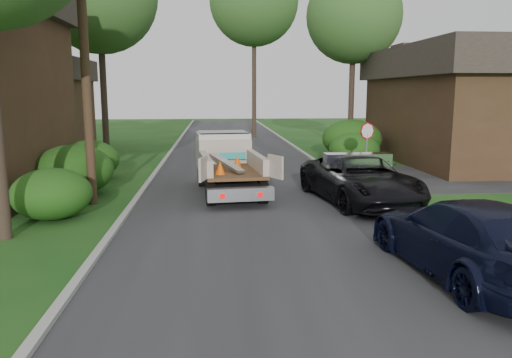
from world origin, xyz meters
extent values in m
plane|color=#164814|center=(0.00, 0.00, 0.00)|extent=(120.00, 120.00, 0.00)
cube|color=#28282B|center=(0.00, 10.00, 0.00)|extent=(8.00, 90.00, 0.02)
cube|color=#9E9E99|center=(-4.10, 10.00, 0.06)|extent=(0.20, 90.00, 0.12)
cube|color=#9E9E99|center=(4.10, 10.00, 0.06)|extent=(0.20, 90.00, 0.12)
cylinder|color=slate|center=(5.20, 9.00, 1.00)|extent=(0.06, 0.06, 2.00)
cylinder|color=#B20A0A|center=(5.20, 9.00, 2.10)|extent=(0.71, 0.32, 0.76)
cylinder|color=#382619|center=(-5.50, 5.00, 5.00)|extent=(0.30, 0.30, 10.00)
cube|color=#3D2919|center=(-13.50, 22.00, 2.25)|extent=(7.00, 7.00, 4.50)
cube|color=#332B26|center=(-13.50, 22.00, 5.20)|extent=(7.56, 7.56, 1.40)
cube|color=#332B26|center=(-13.50, 22.00, 5.90)|extent=(1.05, 7.56, 0.20)
cube|color=#3D2919|center=(13.00, 14.00, 2.25)|extent=(9.00, 12.00, 4.50)
cube|color=#332B26|center=(13.00, 14.00, 5.30)|extent=(9.72, 12.96, 1.60)
cube|color=#332B26|center=(13.00, 14.00, 6.10)|extent=(9.72, 1.80, 0.20)
ellipsoid|color=#13410F|center=(-6.20, 3.00, 0.77)|extent=(2.34, 2.34, 1.53)
ellipsoid|color=#13410F|center=(-6.50, 6.50, 0.94)|extent=(2.86, 2.86, 1.87)
ellipsoid|color=#13410F|center=(-6.80, 10.00, 0.85)|extent=(2.60, 2.60, 1.70)
ellipsoid|color=#13410F|center=(5.80, 13.00, 0.85)|extent=(2.60, 2.60, 1.70)
ellipsoid|color=#13410F|center=(6.50, 16.00, 1.10)|extent=(3.38, 3.38, 2.21)
cylinder|color=#2D2119|center=(-7.50, 17.00, 4.50)|extent=(0.36, 0.36, 9.00)
cylinder|color=#2D2119|center=(7.50, 20.00, 4.25)|extent=(0.36, 0.36, 8.50)
sphere|color=#366224|center=(7.50, 20.00, 8.50)|extent=(6.00, 6.00, 6.00)
cylinder|color=#2D2119|center=(2.00, 30.00, 5.50)|extent=(0.36, 0.36, 11.00)
sphere|color=#366224|center=(2.00, 30.00, 11.00)|extent=(7.20, 7.20, 7.20)
cylinder|color=black|center=(-1.87, 7.90, 0.42)|extent=(0.37, 0.87, 0.84)
cylinder|color=black|center=(-0.10, 8.08, 0.42)|extent=(0.37, 0.87, 0.84)
cylinder|color=black|center=(-1.51, 4.36, 0.42)|extent=(0.37, 0.87, 0.84)
cylinder|color=black|center=(0.26, 4.55, 0.42)|extent=(0.37, 0.87, 0.84)
cube|color=black|center=(-0.81, 6.31, 0.58)|extent=(2.42, 5.58, 0.22)
cube|color=silver|center=(-1.02, 8.27, 1.40)|extent=(2.22, 1.88, 1.45)
cube|color=black|center=(-1.02, 8.27, 1.92)|extent=(2.06, 1.73, 0.51)
cube|color=#472D19|center=(-0.75, 5.66, 0.93)|extent=(2.39, 3.56, 0.11)
cube|color=beige|center=(-0.92, 7.34, 1.45)|extent=(2.05, 0.30, 0.93)
cube|color=beige|center=(-1.68, 5.57, 1.26)|extent=(0.56, 3.18, 0.56)
cube|color=beige|center=(0.18, 5.76, 1.26)|extent=(0.56, 3.18, 0.56)
cube|color=silver|center=(-0.54, 3.66, 0.51)|extent=(2.17, 0.55, 0.42)
cube|color=#B20505|center=(-1.13, 3.43, 0.51)|extent=(0.15, 0.05, 0.15)
cube|color=#B20505|center=(0.08, 3.56, 0.51)|extent=(0.15, 0.05, 0.15)
cube|color=beige|center=(-1.72, 3.68, 1.36)|extent=(0.28, 0.83, 0.75)
cube|color=beige|center=(0.61, 3.92, 1.36)|extent=(0.43, 0.79, 0.75)
cube|color=silver|center=(-0.94, 5.74, 1.25)|extent=(1.24, 2.33, 0.43)
cone|color=#F2590A|center=(-1.17, 4.77, 1.22)|extent=(0.37, 0.37, 0.47)
cone|color=#F2590A|center=(-0.53, 6.25, 1.22)|extent=(0.37, 0.37, 0.47)
cube|color=#148C84|center=(-0.66, 7.13, 1.32)|extent=(1.03, 0.20, 0.26)
imported|color=black|center=(3.60, 4.50, 0.81)|extent=(3.50, 6.13, 1.61)
imported|color=black|center=(3.80, -2.50, 0.80)|extent=(2.70, 5.70, 1.61)
camera|label=1|loc=(-1.35, -11.96, 3.74)|focal=35.00mm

